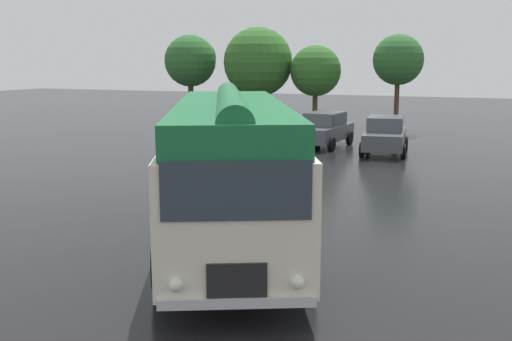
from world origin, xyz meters
TOP-DOWN VIEW (x-y plane):
  - ground_plane at (0.00, 0.00)m, footprint 120.00×120.00m
  - vintage_bus at (0.11, -0.40)m, footprint 6.62×10.14m
  - car_near_left at (-2.29, 15.54)m, footprint 2.21×4.32m
  - car_mid_left at (0.88, 14.41)m, footprint 2.33×4.37m
  - tree_far_left at (-13.13, 22.17)m, footprint 3.32×3.32m
  - tree_left_of_centre at (-8.57, 22.14)m, footprint 4.27×4.27m
  - tree_centre at (-4.83, 22.46)m, footprint 3.05×3.05m
  - tree_right_of_centre at (-0.09, 22.49)m, footprint 2.88×2.88m

SIDE VIEW (x-z plane):
  - ground_plane at x=0.00m, z-range 0.00..0.00m
  - car_near_left at x=-2.29m, z-range 0.02..1.68m
  - car_mid_left at x=0.88m, z-range 0.02..1.68m
  - vintage_bus at x=0.11m, z-range 0.15..3.64m
  - tree_centre at x=-4.83m, z-range 1.02..6.08m
  - tree_left_of_centre at x=-8.57m, z-range 0.90..7.09m
  - tree_far_left at x=-13.13m, z-range 1.26..7.05m
  - tree_right_of_centre at x=-0.09m, z-range 1.35..6.97m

